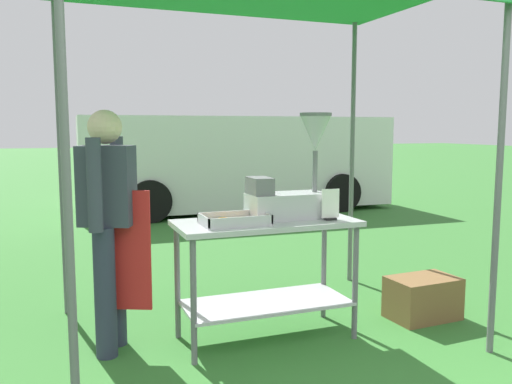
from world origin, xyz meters
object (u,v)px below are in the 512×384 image
donut_cart (266,253)px  donut_tray (234,221)px  donut_fryer (293,183)px  menu_sign (330,207)px  van_white (234,162)px  vendor (109,218)px  supply_crate (423,298)px

donut_cart → donut_tray: donut_tray is taller
donut_tray → donut_fryer: 0.55m
donut_cart → donut_fryer: size_ratio=1.69×
donut_tray → menu_sign: bearing=-5.9°
donut_tray → menu_sign: size_ratio=2.02×
van_white → menu_sign: bearing=-102.3°
donut_fryer → vendor: (-1.27, 0.13, -0.20)m
donut_fryer → donut_cart: bearing=-168.9°
donut_cart → van_white: bearing=73.5°
donut_fryer → menu_sign: 0.32m
menu_sign → van_white: van_white is taller
vendor → donut_cart: bearing=-9.5°
donut_cart → donut_tray: bearing=-165.5°
menu_sign → vendor: vendor is taller
donut_cart → supply_crate: bearing=-3.1°
donut_fryer → menu_sign: donut_fryer is taller
donut_tray → van_white: van_white is taller
donut_cart → menu_sign: (0.43, -0.14, 0.32)m
supply_crate → van_white: size_ratio=0.10×
supply_crate → van_white: (0.44, 5.96, 0.71)m
donut_cart → menu_sign: bearing=-18.0°
vendor → van_white: 6.36m
menu_sign → supply_crate: bearing=4.4°
donut_cart → van_white: van_white is taller
donut_cart → menu_sign: size_ratio=5.80×
vendor → supply_crate: size_ratio=2.93×
donut_tray → donut_fryer: donut_fryer is taller
supply_crate → vendor: bearing=174.0°
donut_cart → vendor: vendor is taller
van_white → vendor: bearing=-116.0°
donut_fryer → menu_sign: bearing=-42.0°
menu_sign → vendor: size_ratio=0.14×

